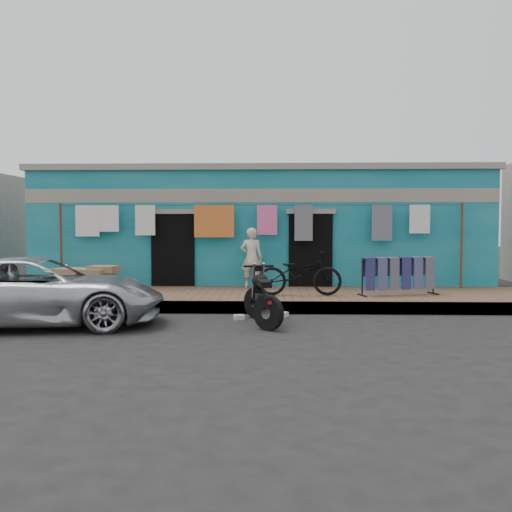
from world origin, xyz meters
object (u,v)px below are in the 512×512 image
(charpoy, at_px, (89,279))
(jeans_rack, at_px, (398,275))
(seated_person, at_px, (251,258))
(bicycle, at_px, (300,268))
(motorcycle, at_px, (262,295))
(car, at_px, (38,291))

(charpoy, relative_size, jeans_rack, 1.01)
(seated_person, xyz_separation_m, jeans_rack, (3.31, -1.32, -0.31))
(bicycle, bearing_deg, seated_person, 36.92)
(bicycle, bearing_deg, charpoy, 81.14)
(seated_person, distance_m, motorcycle, 3.76)
(seated_person, bearing_deg, car, 55.44)
(jeans_rack, bearing_deg, seated_person, 158.28)
(motorcycle, bearing_deg, seated_person, 85.09)
(car, relative_size, seated_person, 3.02)
(motorcycle, xyz_separation_m, charpoy, (-4.15, 2.96, 0.02))
(car, bearing_deg, jeans_rack, -77.86)
(car, relative_size, bicycle, 2.45)
(car, xyz_separation_m, charpoy, (-0.16, 3.31, -0.10))
(seated_person, height_order, jeans_rack, seated_person)
(car, height_order, charpoy, car)
(car, bearing_deg, charpoy, -6.57)
(motorcycle, distance_m, charpoy, 5.10)
(seated_person, relative_size, jeans_rack, 0.81)
(bicycle, xyz_separation_m, motorcycle, (-0.77, -2.26, -0.32))
(seated_person, height_order, bicycle, seated_person)
(car, height_order, seated_person, seated_person)
(seated_person, xyz_separation_m, charpoy, (-3.80, -0.75, -0.46))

